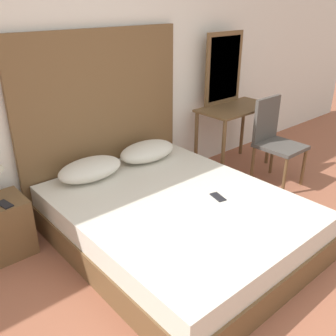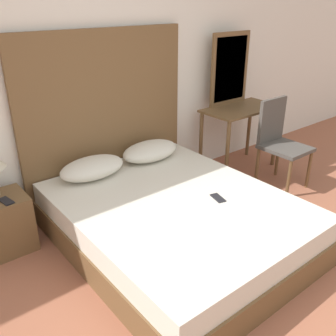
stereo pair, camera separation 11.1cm
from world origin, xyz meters
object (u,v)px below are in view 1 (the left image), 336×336
(bed, at_px, (176,222))
(phone_on_bed, at_px, (218,197))
(phone_on_nightstand, at_px, (5,204))
(vanity_desk, at_px, (235,118))
(chair, at_px, (274,137))

(bed, xyz_separation_m, phone_on_bed, (0.28, -0.21, 0.22))
(phone_on_nightstand, height_order, vanity_desk, vanity_desk)
(vanity_desk, bearing_deg, phone_on_nightstand, 179.64)
(phone_on_nightstand, bearing_deg, phone_on_bed, -33.77)
(phone_on_nightstand, bearing_deg, chair, -11.29)
(bed, relative_size, vanity_desk, 2.19)
(phone_on_nightstand, distance_m, vanity_desk, 2.74)
(phone_on_nightstand, height_order, chair, chair)
(vanity_desk, relative_size, chair, 0.99)
(vanity_desk, xyz_separation_m, chair, (0.03, -0.54, -0.10))
(bed, distance_m, vanity_desk, 1.81)
(phone_on_nightstand, distance_m, chair, 2.82)
(phone_on_nightstand, xyz_separation_m, vanity_desk, (2.73, -0.02, 0.14))
(bed, distance_m, phone_on_bed, 0.42)
(phone_on_bed, height_order, vanity_desk, vanity_desk)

